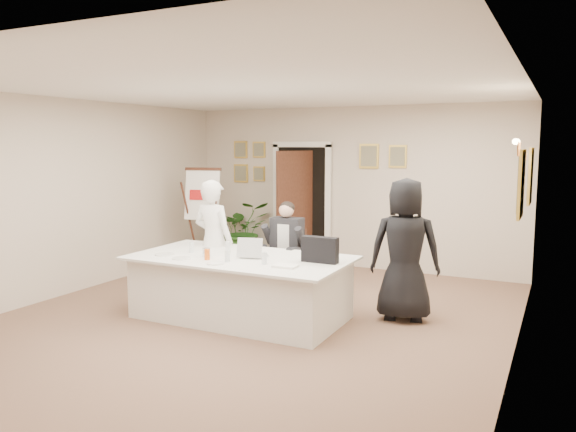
% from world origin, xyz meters
% --- Properties ---
extents(floor, '(7.00, 7.00, 0.00)m').
position_xyz_m(floor, '(0.00, 0.00, 0.00)').
color(floor, brown).
rests_on(floor, ground).
extents(ceiling, '(6.00, 7.00, 0.02)m').
position_xyz_m(ceiling, '(0.00, 0.00, 2.80)').
color(ceiling, white).
rests_on(ceiling, wall_back).
extents(wall_back, '(6.00, 0.10, 2.80)m').
position_xyz_m(wall_back, '(0.00, 3.50, 1.40)').
color(wall_back, beige).
rests_on(wall_back, floor).
extents(wall_left, '(0.10, 7.00, 2.80)m').
position_xyz_m(wall_left, '(-3.00, 0.00, 1.40)').
color(wall_left, beige).
rests_on(wall_left, floor).
extents(wall_right, '(0.10, 7.00, 2.80)m').
position_xyz_m(wall_right, '(3.00, 0.00, 1.40)').
color(wall_right, beige).
rests_on(wall_right, floor).
extents(doorway, '(1.14, 0.86, 2.20)m').
position_xyz_m(doorway, '(-0.88, 3.32, 1.04)').
color(doorway, black).
rests_on(doorway, floor).
extents(pictures_back_wall, '(3.40, 0.06, 0.80)m').
position_xyz_m(pictures_back_wall, '(-0.80, 3.47, 1.85)').
color(pictures_back_wall, gold).
rests_on(pictures_back_wall, wall_back).
extents(pictures_right_wall, '(0.06, 2.20, 0.80)m').
position_xyz_m(pictures_right_wall, '(2.97, 1.20, 1.75)').
color(pictures_right_wall, gold).
rests_on(pictures_right_wall, wall_right).
extents(wall_sconce, '(0.20, 0.30, 0.24)m').
position_xyz_m(wall_sconce, '(2.90, 1.20, 2.10)').
color(wall_sconce, '#D18643').
rests_on(wall_sconce, wall_right).
extents(conference_table, '(2.69, 1.44, 0.78)m').
position_xyz_m(conference_table, '(-0.17, 0.07, 0.39)').
color(conference_table, silver).
rests_on(conference_table, floor).
extents(seated_man, '(0.69, 0.72, 1.38)m').
position_xyz_m(seated_man, '(-0.07, 1.12, 0.69)').
color(seated_man, black).
rests_on(seated_man, floor).
extents(flip_chart, '(0.62, 0.45, 1.72)m').
position_xyz_m(flip_chart, '(-2.16, 2.18, 0.80)').
color(flip_chart, black).
rests_on(flip_chart, floor).
extents(standing_man, '(0.64, 0.45, 1.68)m').
position_xyz_m(standing_man, '(-0.90, 0.58, 0.84)').
color(standing_man, white).
rests_on(standing_man, floor).
extents(standing_woman, '(0.96, 0.73, 1.75)m').
position_xyz_m(standing_woman, '(1.67, 0.90, 0.88)').
color(standing_woman, black).
rests_on(standing_woman, floor).
extents(potted_palm, '(1.31, 1.31, 1.10)m').
position_xyz_m(potted_palm, '(-2.00, 3.20, 0.55)').
color(potted_palm, '#2C6521').
rests_on(potted_palm, floor).
extents(laptop, '(0.39, 0.41, 0.28)m').
position_xyz_m(laptop, '(0.01, 0.12, 0.91)').
color(laptop, '#B7BABC').
rests_on(laptop, conference_table).
extents(laptop_bag, '(0.44, 0.12, 0.30)m').
position_xyz_m(laptop_bag, '(0.85, 0.19, 0.93)').
color(laptop_bag, black).
rests_on(laptop_bag, conference_table).
extents(paper_stack, '(0.28, 0.20, 0.03)m').
position_xyz_m(paper_stack, '(0.60, -0.22, 0.79)').
color(paper_stack, white).
rests_on(paper_stack, conference_table).
extents(plate_left, '(0.25, 0.25, 0.01)m').
position_xyz_m(plate_left, '(-1.07, -0.26, 0.78)').
color(plate_left, white).
rests_on(plate_left, conference_table).
extents(plate_mid, '(0.24, 0.24, 0.01)m').
position_xyz_m(plate_mid, '(-0.73, -0.36, 0.78)').
color(plate_mid, white).
rests_on(plate_mid, conference_table).
extents(plate_near, '(0.23, 0.23, 0.01)m').
position_xyz_m(plate_near, '(-0.20, -0.42, 0.78)').
color(plate_near, white).
rests_on(plate_near, conference_table).
extents(glass_a, '(0.06, 0.06, 0.14)m').
position_xyz_m(glass_a, '(-0.87, 0.03, 0.84)').
color(glass_a, silver).
rests_on(glass_a, conference_table).
extents(glass_b, '(0.07, 0.07, 0.14)m').
position_xyz_m(glass_b, '(-0.14, -0.27, 0.84)').
color(glass_b, silver).
rests_on(glass_b, conference_table).
extents(glass_c, '(0.08, 0.08, 0.14)m').
position_xyz_m(glass_c, '(0.32, -0.19, 0.84)').
color(glass_c, silver).
rests_on(glass_c, conference_table).
extents(glass_d, '(0.08, 0.08, 0.14)m').
position_xyz_m(glass_d, '(-0.45, 0.23, 0.84)').
color(glass_d, silver).
rests_on(glass_d, conference_table).
extents(oj_glass, '(0.07, 0.07, 0.13)m').
position_xyz_m(oj_glass, '(-0.42, -0.27, 0.84)').
color(oj_glass, '#E05A12').
rests_on(oj_glass, conference_table).
extents(steel_jug, '(0.12, 0.12, 0.11)m').
position_xyz_m(steel_jug, '(-0.54, -0.12, 0.83)').
color(steel_jug, silver).
rests_on(steel_jug, conference_table).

